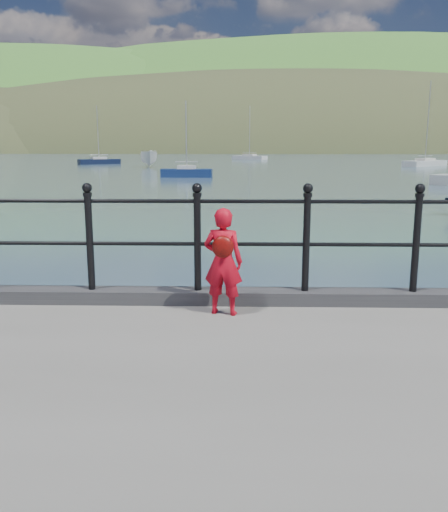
{
  "coord_description": "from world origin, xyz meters",
  "views": [
    {
      "loc": [
        1.04,
        -6.03,
        2.76
      ],
      "look_at": [
        0.9,
        -0.2,
        1.55
      ],
      "focal_mm": 38.0,
      "sensor_mm": 36.0,
      "label": 1
    }
  ],
  "objects_px": {
    "launch_white": "(149,159)",
    "sailboat_far": "(425,163)",
    "child": "(223,261)",
    "sailboat_port": "(187,173)",
    "railing": "(143,230)",
    "sailboat_deep": "(249,158)",
    "sailboat_left": "(99,162)"
  },
  "relations": [
    {
      "from": "railing",
      "to": "sailboat_deep",
      "type": "xyz_separation_m",
      "value": [
        3.13,
        94.87,
        -1.48
      ]
    },
    {
      "from": "sailboat_deep",
      "to": "sailboat_port",
      "type": "xyz_separation_m",
      "value": [
        -6.44,
        -54.43,
        -0.0
      ]
    },
    {
      "from": "railing",
      "to": "sailboat_port",
      "type": "distance_m",
      "value": 40.61
    },
    {
      "from": "sailboat_far",
      "to": "sailboat_port",
      "type": "bearing_deg",
      "value": 178.59
    },
    {
      "from": "launch_white",
      "to": "sailboat_port",
      "type": "distance_m",
      "value": 20.88
    },
    {
      "from": "child",
      "to": "sailboat_deep",
      "type": "xyz_separation_m",
      "value": [
        2.23,
        95.27,
        -1.23
      ]
    },
    {
      "from": "child",
      "to": "launch_white",
      "type": "height_order",
      "value": "child"
    },
    {
      "from": "sailboat_deep",
      "to": "sailboat_port",
      "type": "bearing_deg",
      "value": -61.38
    },
    {
      "from": "child",
      "to": "sailboat_deep",
      "type": "bearing_deg",
      "value": -78.44
    },
    {
      "from": "railing",
      "to": "sailboat_deep",
      "type": "relative_size",
      "value": 1.86
    },
    {
      "from": "child",
      "to": "launch_white",
      "type": "xyz_separation_m",
      "value": [
        -10.61,
        60.71,
        -0.53
      ]
    },
    {
      "from": "child",
      "to": "sailboat_port",
      "type": "bearing_deg",
      "value": -71.22
    },
    {
      "from": "sailboat_deep",
      "to": "launch_white",
      "type": "bearing_deg",
      "value": -75.01
    },
    {
      "from": "child",
      "to": "sailboat_port",
      "type": "relative_size",
      "value": 0.17
    },
    {
      "from": "sailboat_left",
      "to": "sailboat_far",
      "type": "bearing_deg",
      "value": -38.38
    },
    {
      "from": "railing",
      "to": "sailboat_left",
      "type": "height_order",
      "value": "sailboat_left"
    },
    {
      "from": "launch_white",
      "to": "sailboat_left",
      "type": "bearing_deg",
      "value": 117.93
    },
    {
      "from": "launch_white",
      "to": "sailboat_port",
      "type": "relative_size",
      "value": 0.83
    },
    {
      "from": "sailboat_far",
      "to": "sailboat_deep",
      "type": "distance_m",
      "value": 36.95
    },
    {
      "from": "sailboat_far",
      "to": "child",
      "type": "bearing_deg",
      "value": -152.67
    },
    {
      "from": "railing",
      "to": "launch_white",
      "type": "distance_m",
      "value": 61.09
    },
    {
      "from": "railing",
      "to": "sailboat_left",
      "type": "relative_size",
      "value": 2.21
    },
    {
      "from": "sailboat_far",
      "to": "sailboat_left",
      "type": "relative_size",
      "value": 1.31
    },
    {
      "from": "railing",
      "to": "sailboat_deep",
      "type": "bearing_deg",
      "value": 88.11
    },
    {
      "from": "launch_white",
      "to": "sailboat_far",
      "type": "height_order",
      "value": "sailboat_far"
    },
    {
      "from": "launch_white",
      "to": "sailboat_left",
      "type": "height_order",
      "value": "sailboat_left"
    },
    {
      "from": "child",
      "to": "sailboat_left",
      "type": "xyz_separation_m",
      "value": [
        -19.4,
        71.25,
        -1.23
      ]
    },
    {
      "from": "railing",
      "to": "child",
      "type": "relative_size",
      "value": 16.1
    },
    {
      "from": "child",
      "to": "sailboat_port",
      "type": "distance_m",
      "value": 41.08
    },
    {
      "from": "child",
      "to": "sailboat_far",
      "type": "distance_m",
      "value": 69.83
    },
    {
      "from": "sailboat_left",
      "to": "sailboat_deep",
      "type": "bearing_deg",
      "value": 17.13
    },
    {
      "from": "sailboat_deep",
      "to": "sailboat_left",
      "type": "distance_m",
      "value": 32.33
    }
  ]
}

